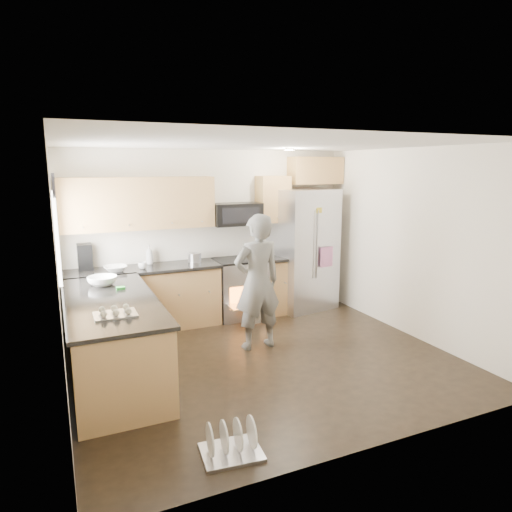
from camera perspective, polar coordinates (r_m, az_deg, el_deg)
name	(u,v)px	position (r m, az deg, el deg)	size (l,w,h in m)	color
ground	(264,360)	(5.78, 1.05, -12.82)	(4.50, 4.50, 0.00)	black
room_shell	(261,225)	(5.32, 0.67, 3.89)	(4.54, 4.04, 2.62)	white
back_cabinet_run	(179,261)	(6.88, -9.58, -0.62)	(4.45, 0.64, 2.50)	#B08B46
peninsula	(113,339)	(5.40, -17.49, -9.81)	(0.96, 2.36, 1.04)	#B08B46
stove_range	(239,275)	(7.17, -2.11, -2.34)	(0.76, 0.97, 1.79)	#B7B7BC
refrigerator	(303,249)	(7.61, 5.92, 0.83)	(1.09, 0.91, 1.99)	#B7B7BC
person	(257,282)	(5.87, 0.17, -3.29)	(0.64, 0.42, 1.77)	slate
dish_rack	(231,445)	(4.09, -3.12, -22.52)	(0.53, 0.44, 0.31)	#B7B7BC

